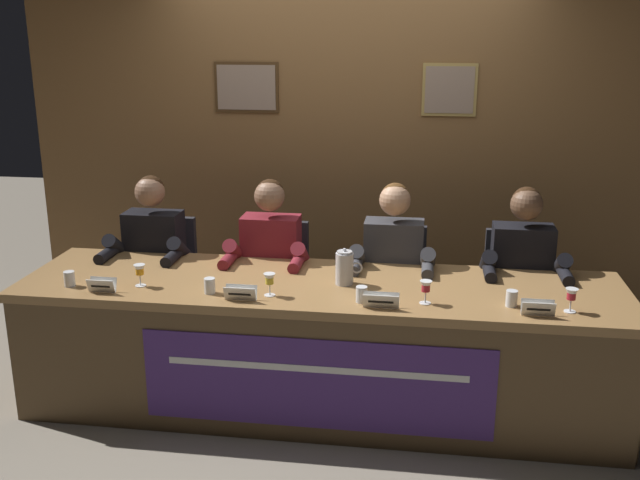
{
  "coord_description": "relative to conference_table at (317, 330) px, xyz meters",
  "views": [
    {
      "loc": [
        0.56,
        -3.83,
        2.14
      ],
      "look_at": [
        0.0,
        0.0,
        1.01
      ],
      "focal_mm": 41.08,
      "sensor_mm": 36.0,
      "label": 1
    }
  ],
  "objects": [
    {
      "name": "water_cup_far_right",
      "position": [
        1.02,
        -0.09,
        0.27
      ],
      "size": [
        0.06,
        0.06,
        0.08
      ],
      "color": "silver",
      "rests_on": "conference_table"
    },
    {
      "name": "chair_far_right",
      "position": [
        1.16,
        0.74,
        -0.08
      ],
      "size": [
        0.44,
        0.44,
        0.91
      ],
      "color": "black",
      "rests_on": "ground_plane"
    },
    {
      "name": "juice_glass_far_right",
      "position": [
        1.31,
        -0.13,
        0.32
      ],
      "size": [
        0.06,
        0.06,
        0.12
      ],
      "color": "white",
      "rests_on": "conference_table"
    },
    {
      "name": "juice_glass_far_left",
      "position": [
        -0.98,
        -0.08,
        0.32
      ],
      "size": [
        0.06,
        0.06,
        0.12
      ],
      "color": "white",
      "rests_on": "conference_table"
    },
    {
      "name": "nameplate_center_right",
      "position": [
        0.36,
        -0.22,
        0.27
      ],
      "size": [
        0.18,
        0.06,
        0.08
      ],
      "color": "white",
      "rests_on": "conference_table"
    },
    {
      "name": "wall_back_panelled",
      "position": [
        -0.0,
        1.42,
        0.78
      ],
      "size": [
        4.59,
        0.14,
        2.6
      ],
      "color": "brown",
      "rests_on": "ground_plane"
    },
    {
      "name": "conference_table",
      "position": [
        0.0,
        0.0,
        0.0
      ],
      "size": [
        3.39,
        0.88,
        0.76
      ],
      "color": "olive",
      "rests_on": "ground_plane"
    },
    {
      "name": "chair_center_right",
      "position": [
        0.38,
        0.74,
        -0.08
      ],
      "size": [
        0.44,
        0.44,
        0.91
      ],
      "color": "black",
      "rests_on": "ground_plane"
    },
    {
      "name": "nameplate_far_left",
      "position": [
        -1.14,
        -0.2,
        0.27
      ],
      "size": [
        0.15,
        0.06,
        0.08
      ],
      "color": "white",
      "rests_on": "conference_table"
    },
    {
      "name": "water_cup_far_left",
      "position": [
        -1.36,
        -0.14,
        0.27
      ],
      "size": [
        0.06,
        0.06,
        0.08
      ],
      "color": "silver",
      "rests_on": "conference_table"
    },
    {
      "name": "chair_far_left",
      "position": [
        -1.16,
        0.74,
        -0.08
      ],
      "size": [
        0.44,
        0.44,
        0.91
      ],
      "color": "black",
      "rests_on": "ground_plane"
    },
    {
      "name": "nameplate_center_left",
      "position": [
        -0.37,
        -0.21,
        0.27
      ],
      "size": [
        0.17,
        0.06,
        0.08
      ],
      "color": "white",
      "rests_on": "conference_table"
    },
    {
      "name": "ground_plane",
      "position": [
        -0.0,
        0.12,
        -0.52
      ],
      "size": [
        12.0,
        12.0,
        0.0
      ],
      "primitive_type": "plane",
      "color": "gray"
    },
    {
      "name": "panelist_center_left",
      "position": [
        -0.39,
        0.54,
        0.2
      ],
      "size": [
        0.51,
        0.48,
        1.24
      ],
      "color": "black",
      "rests_on": "ground_plane"
    },
    {
      "name": "juice_glass_center_right",
      "position": [
        0.59,
        -0.12,
        0.32
      ],
      "size": [
        0.06,
        0.06,
        0.12
      ],
      "color": "white",
      "rests_on": "conference_table"
    },
    {
      "name": "panelist_far_right",
      "position": [
        1.16,
        0.54,
        0.2
      ],
      "size": [
        0.51,
        0.48,
        1.24
      ],
      "color": "black",
      "rests_on": "ground_plane"
    },
    {
      "name": "juice_glass_center_left",
      "position": [
        -0.24,
        -0.12,
        0.32
      ],
      "size": [
        0.06,
        0.06,
        0.12
      ],
      "color": "white",
      "rests_on": "conference_table"
    },
    {
      "name": "chair_center_left",
      "position": [
        -0.39,
        0.74,
        -0.08
      ],
      "size": [
        0.44,
        0.44,
        0.91
      ],
      "color": "black",
      "rests_on": "ground_plane"
    },
    {
      "name": "panelist_center_right",
      "position": [
        0.38,
        0.54,
        0.2
      ],
      "size": [
        0.51,
        0.48,
        1.24
      ],
      "color": "black",
      "rests_on": "ground_plane"
    },
    {
      "name": "nameplate_far_right",
      "position": [
        1.14,
        -0.21,
        0.27
      ],
      "size": [
        0.16,
        0.06,
        0.08
      ],
      "color": "white",
      "rests_on": "conference_table"
    },
    {
      "name": "water_pitcher_central",
      "position": [
        0.14,
        0.12,
        0.33
      ],
      "size": [
        0.15,
        0.1,
        0.21
      ],
      "color": "silver",
      "rests_on": "conference_table"
    },
    {
      "name": "panelist_far_left",
      "position": [
        -1.16,
        0.54,
        0.2
      ],
      "size": [
        0.51,
        0.48,
        1.24
      ],
      "color": "black",
      "rests_on": "ground_plane"
    },
    {
      "name": "water_cup_center_left",
      "position": [
        -0.56,
        -0.13,
        0.27
      ],
      "size": [
        0.06,
        0.06,
        0.08
      ],
      "color": "silver",
      "rests_on": "conference_table"
    },
    {
      "name": "water_cup_center_right",
      "position": [
        0.26,
        -0.15,
        0.27
      ],
      "size": [
        0.06,
        0.06,
        0.08
      ],
      "color": "silver",
      "rests_on": "conference_table"
    }
  ]
}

